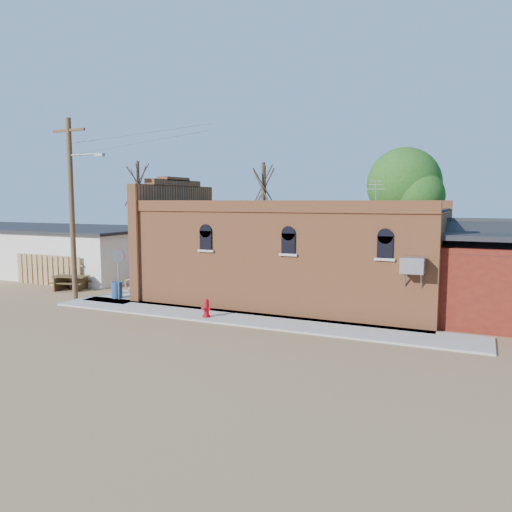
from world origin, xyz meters
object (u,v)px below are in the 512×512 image
at_px(trash_barrel, 117,290).
at_px(picnic_table, 71,281).
at_px(brick_bar, 288,254).
at_px(utility_pole, 72,205).
at_px(stop_sign, 118,261).
at_px(fire_hydrant, 206,308).

xyz_separation_m(trash_barrel, picnic_table, (-4.15, 1.10, 0.03)).
bearing_deg(picnic_table, brick_bar, -2.90).
bearing_deg(brick_bar, utility_pole, -156.31).
distance_m(stop_sign, trash_barrel, 1.60).
relative_size(trash_barrel, picnic_table, 0.38).
relative_size(brick_bar, picnic_table, 7.46).
distance_m(brick_bar, picnic_table, 12.45).
xyz_separation_m(fire_hydrant, stop_sign, (-5.83, 1.41, 1.56)).
height_order(brick_bar, fire_hydrant, brick_bar).
relative_size(utility_pole, picnic_table, 4.09).
relative_size(brick_bar, stop_sign, 6.50).
distance_m(stop_sign, picnic_table, 4.97).
xyz_separation_m(utility_pole, fire_hydrant, (8.05, -0.81, -4.31)).
bearing_deg(stop_sign, picnic_table, 146.43).
bearing_deg(stop_sign, fire_hydrant, -30.05).
xyz_separation_m(brick_bar, picnic_table, (-12.10, -2.29, -1.82)).
height_order(trash_barrel, picnic_table, trash_barrel).
relative_size(utility_pole, stop_sign, 3.57).
xyz_separation_m(fire_hydrant, trash_barrel, (-6.21, 1.71, 0.03)).
relative_size(utility_pole, trash_barrel, 10.84).
xyz_separation_m(utility_pole, stop_sign, (2.22, 0.60, -2.75)).
relative_size(utility_pole, fire_hydrant, 11.56).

